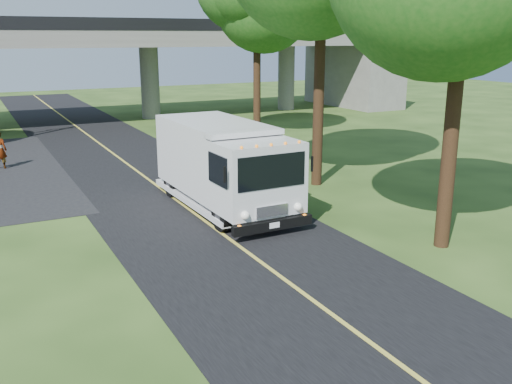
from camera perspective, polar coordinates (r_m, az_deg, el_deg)
ground at (r=14.27m, az=4.82°, el=-10.20°), size 120.00×120.00×0.00m
road at (r=22.83m, az=-8.53°, el=-0.42°), size 7.00×90.00×0.02m
lane_line at (r=22.82m, az=-8.53°, el=-0.37°), size 0.12×90.00×0.01m
overpass at (r=43.46m, az=-18.45°, el=12.49°), size 54.00×10.00×7.30m
step_van at (r=20.65m, az=-3.29°, el=2.90°), size 2.87×7.51×3.13m
pedestrian at (r=29.76m, az=-24.26°, el=3.87°), size 0.80×0.70×1.83m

